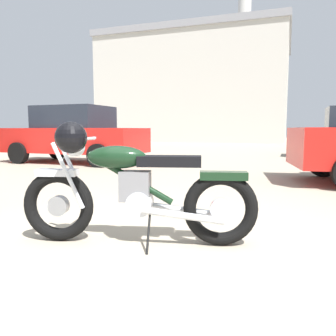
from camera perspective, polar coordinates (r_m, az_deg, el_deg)
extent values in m
plane|color=tan|center=(2.67, -2.97, -15.49)|extent=(80.00, 80.00, 0.00)
torus|color=black|center=(3.20, -18.01, -6.06)|extent=(0.65, 0.21, 0.64)
cylinder|color=silver|center=(3.20, -18.01, -6.06)|extent=(0.19, 0.11, 0.18)
torus|color=black|center=(2.95, 8.86, -6.85)|extent=(0.65, 0.21, 0.64)
cylinder|color=silver|center=(2.95, 8.86, -6.85)|extent=(0.19, 0.11, 0.18)
cube|color=silver|center=(3.15, -18.21, -0.72)|extent=(0.38, 0.19, 0.06)
cube|color=black|center=(2.90, 9.35, -1.27)|extent=(0.42, 0.19, 0.07)
cylinder|color=silver|center=(3.03, -16.56, -1.25)|extent=(0.29, 0.08, 0.58)
cylinder|color=silver|center=(3.17, -15.57, -0.89)|extent=(0.29, 0.08, 0.58)
sphere|color=silver|center=(3.06, -15.39, 3.43)|extent=(0.17, 0.17, 0.17)
cylinder|color=silver|center=(3.03, -14.01, 4.77)|extent=(0.13, 0.62, 0.03)
sphere|color=black|center=(2.75, -16.06, 4.96)|extent=(0.25, 0.25, 0.25)
cylinder|color=black|center=(2.96, -6.40, -1.70)|extent=(0.75, 0.18, 0.47)
ellipsoid|color=black|center=(2.96, -8.65, 1.82)|extent=(0.55, 0.30, 0.20)
cube|color=black|center=(2.89, 0.26, 1.18)|extent=(0.57, 0.29, 0.09)
cube|color=slate|center=(2.96, -5.55, -3.03)|extent=(0.29, 0.22, 0.26)
cylinder|color=silver|center=(2.98, -4.76, -5.89)|extent=(0.25, 0.23, 0.22)
cylinder|color=silver|center=(2.86, 2.51, -8.04)|extent=(0.70, 0.17, 0.14)
cylinder|color=silver|center=(3.06, 2.68, -7.10)|extent=(0.70, 0.17, 0.14)
cylinder|color=black|center=(2.85, -3.30, -10.60)|extent=(0.06, 0.24, 0.33)
cylinder|color=black|center=(7.84, 24.69, 0.93)|extent=(0.63, 0.25, 0.62)
cylinder|color=black|center=(12.58, 24.22, 2.82)|extent=(0.61, 0.24, 0.60)
cylinder|color=black|center=(14.21, 23.70, 3.21)|extent=(0.61, 0.24, 0.60)
cylinder|color=black|center=(10.54, -6.67, 2.79)|extent=(0.64, 0.27, 0.62)
cylinder|color=black|center=(9.05, -11.69, 2.08)|extent=(0.64, 0.27, 0.62)
cylinder|color=black|center=(12.02, -18.18, 2.97)|extent=(0.64, 0.27, 0.62)
cylinder|color=black|center=(10.74, -23.95, 2.34)|extent=(0.64, 0.27, 0.62)
cube|color=red|center=(10.50, -15.45, 4.55)|extent=(4.36, 2.17, 0.72)
cube|color=#232833|center=(10.50, -15.57, 8.26)|extent=(2.16, 1.77, 0.64)
cube|color=beige|center=(31.63, 5.66, 12.31)|extent=(15.85, 13.86, 8.33)
cube|color=gray|center=(32.37, 5.76, 20.11)|extent=(16.18, 14.18, 0.50)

